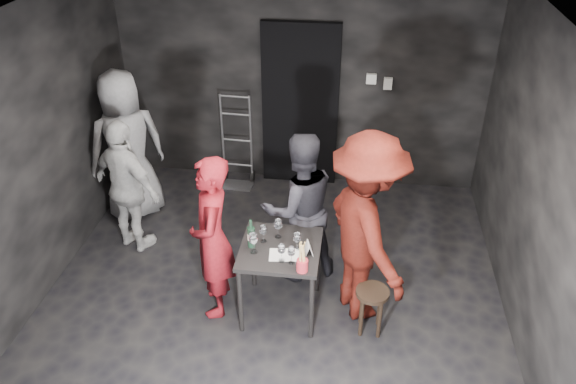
# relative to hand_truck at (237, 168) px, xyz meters

# --- Properties ---
(floor) EXTENTS (4.50, 5.00, 0.02)m
(floor) POSITION_rel_hand_truck_xyz_m (0.79, -2.23, -0.22)
(floor) COLOR black
(floor) RESTS_ON ground
(ceiling) EXTENTS (4.50, 5.00, 0.02)m
(ceiling) POSITION_rel_hand_truck_xyz_m (0.79, -2.23, 2.48)
(ceiling) COLOR silver
(ceiling) RESTS_ON ground
(wall_back) EXTENTS (4.50, 0.04, 2.70)m
(wall_back) POSITION_rel_hand_truck_xyz_m (0.79, 0.27, 1.13)
(wall_back) COLOR black
(wall_back) RESTS_ON ground
(wall_left) EXTENTS (0.04, 5.00, 2.70)m
(wall_left) POSITION_rel_hand_truck_xyz_m (-1.46, -2.23, 1.13)
(wall_left) COLOR black
(wall_left) RESTS_ON ground
(wall_right) EXTENTS (0.04, 5.00, 2.70)m
(wall_right) POSITION_rel_hand_truck_xyz_m (3.04, -2.23, 1.13)
(wall_right) COLOR black
(wall_right) RESTS_ON ground
(doorway) EXTENTS (0.95, 0.10, 2.10)m
(doorway) POSITION_rel_hand_truck_xyz_m (0.79, 0.21, 0.83)
(doorway) COLOR black
(doorway) RESTS_ON ground
(wallbox_upper) EXTENTS (0.12, 0.06, 0.12)m
(wallbox_upper) POSITION_rel_hand_truck_xyz_m (1.64, 0.22, 1.23)
(wallbox_upper) COLOR #B7B7B2
(wallbox_upper) RESTS_ON wall_back
(wallbox_lower) EXTENTS (0.10, 0.06, 0.14)m
(wallbox_lower) POSITION_rel_hand_truck_xyz_m (1.84, 0.22, 1.18)
(wallbox_lower) COLOR #B7B7B2
(wallbox_lower) RESTS_ON wall_back
(hand_truck) EXTENTS (0.41, 0.35, 1.23)m
(hand_truck) POSITION_rel_hand_truck_xyz_m (0.00, 0.00, 0.00)
(hand_truck) COLOR #B2B2B7
(hand_truck) RESTS_ON floor
(tasting_table) EXTENTS (0.72, 0.72, 0.75)m
(tasting_table) POSITION_rel_hand_truck_xyz_m (0.90, -2.28, 0.43)
(tasting_table) COLOR black
(tasting_table) RESTS_ON floor
(stool) EXTENTS (0.30, 0.30, 0.47)m
(stool) POSITION_rel_hand_truck_xyz_m (1.75, -2.44, 0.14)
(stool) COLOR black
(stool) RESTS_ON floor
(server_red) EXTENTS (0.54, 0.71, 1.75)m
(server_red) POSITION_rel_hand_truck_xyz_m (0.28, -2.31, 0.65)
(server_red) COLOR maroon
(server_red) RESTS_ON floor
(woman_black) EXTENTS (0.93, 0.75, 1.69)m
(woman_black) POSITION_rel_hand_truck_xyz_m (1.00, -1.69, 0.62)
(woman_black) COLOR #292930
(woman_black) RESTS_ON floor
(man_maroon) EXTENTS (1.29, 1.64, 2.30)m
(man_maroon) POSITION_rel_hand_truck_xyz_m (1.65, -2.15, 0.93)
(man_maroon) COLOR #47110B
(man_maroon) RESTS_ON floor
(bystander_cream) EXTENTS (0.99, 0.78, 1.53)m
(bystander_cream) POSITION_rel_hand_truck_xyz_m (-0.84, -1.48, 0.54)
(bystander_cream) COLOR silver
(bystander_cream) RESTS_ON floor
(bystander_grey) EXTENTS (1.18, 1.09, 2.14)m
(bystander_grey) POSITION_rel_hand_truck_xyz_m (-1.08, -0.83, 0.85)
(bystander_grey) COLOR gray
(bystander_grey) RESTS_ON floor
(tasting_mat) EXTENTS (0.29, 0.21, 0.00)m
(tasting_mat) POSITION_rel_hand_truck_xyz_m (0.95, -2.39, 0.53)
(tasting_mat) COLOR white
(tasting_mat) RESTS_ON tasting_table
(wine_glass_a) EXTENTS (0.10, 0.10, 0.22)m
(wine_glass_a) POSITION_rel_hand_truck_xyz_m (0.68, -2.38, 0.64)
(wine_glass_a) COLOR white
(wine_glass_a) RESTS_ON tasting_table
(wine_glass_b) EXTENTS (0.08, 0.08, 0.19)m
(wine_glass_b) POSITION_rel_hand_truck_xyz_m (0.73, -2.21, 0.62)
(wine_glass_b) COLOR white
(wine_glass_b) RESTS_ON tasting_table
(wine_glass_c) EXTENTS (0.09, 0.09, 0.21)m
(wine_glass_c) POSITION_rel_hand_truck_xyz_m (0.86, -2.13, 0.63)
(wine_glass_c) COLOR white
(wine_glass_c) RESTS_ON tasting_table
(wine_glass_d) EXTENTS (0.09, 0.09, 0.19)m
(wine_glass_d) POSITION_rel_hand_truck_xyz_m (0.94, -2.47, 0.62)
(wine_glass_d) COLOR white
(wine_glass_d) RESTS_ON tasting_table
(wine_glass_e) EXTENTS (0.09, 0.09, 0.18)m
(wine_glass_e) POSITION_rel_hand_truck_xyz_m (1.02, -2.49, 0.62)
(wine_glass_e) COLOR white
(wine_glass_e) RESTS_ON tasting_table
(wine_glass_f) EXTENTS (0.07, 0.07, 0.19)m
(wine_glass_f) POSITION_rel_hand_truck_xyz_m (1.05, -2.29, 0.62)
(wine_glass_f) COLOR white
(wine_glass_f) RESTS_ON tasting_table
(wine_bottle) EXTENTS (0.07, 0.07, 0.28)m
(wine_bottle) POSITION_rel_hand_truck_xyz_m (0.64, -2.30, 0.64)
(wine_bottle) COLOR black
(wine_bottle) RESTS_ON tasting_table
(breadstick_cup) EXTENTS (0.10, 0.10, 0.31)m
(breadstick_cup) POSITION_rel_hand_truck_xyz_m (1.13, -2.57, 0.67)
(breadstick_cup) COLOR red
(breadstick_cup) RESTS_ON tasting_table
(reserved_card) EXTENTS (0.11, 0.15, 0.10)m
(reserved_card) POSITION_rel_hand_truck_xyz_m (1.14, -2.32, 0.58)
(reserved_card) COLOR white
(reserved_card) RESTS_ON tasting_table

